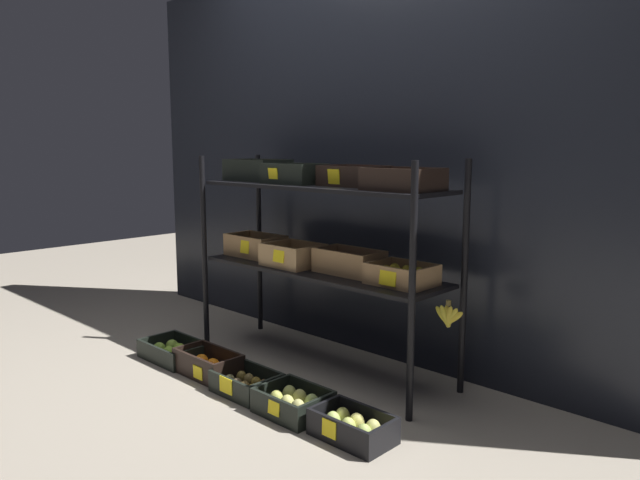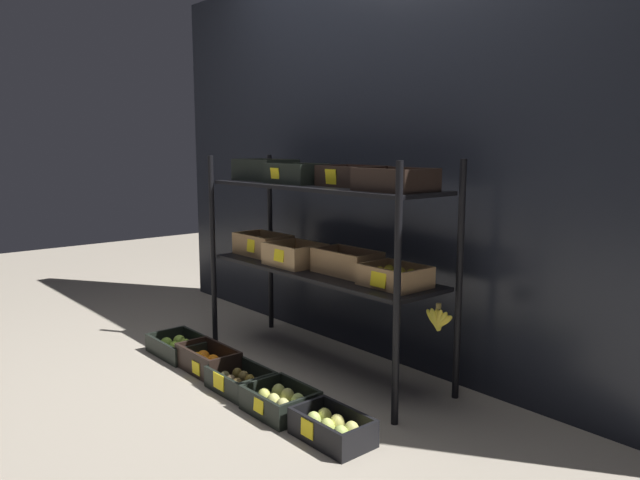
# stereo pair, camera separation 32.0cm
# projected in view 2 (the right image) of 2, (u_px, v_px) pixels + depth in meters

# --- Properties ---
(ground_plane) EXTENTS (10.00, 10.00, 0.00)m
(ground_plane) POSITION_uv_depth(u_px,v_px,m) (320.00, 365.00, 3.38)
(ground_plane) COLOR gray
(storefront_wall) EXTENTS (3.91, 0.12, 2.29)m
(storefront_wall) POSITION_uv_depth(u_px,v_px,m) (375.00, 157.00, 3.47)
(storefront_wall) COLOR black
(storefront_wall) RESTS_ON ground_plane
(display_rack) EXTENTS (1.65, 0.47, 1.15)m
(display_rack) POSITION_uv_depth(u_px,v_px,m) (318.00, 226.00, 3.28)
(display_rack) COLOR black
(display_rack) RESTS_ON ground_plane
(crate_ground_apple_green) EXTENTS (0.38, 0.26, 0.10)m
(crate_ground_apple_green) POSITION_uv_depth(u_px,v_px,m) (180.00, 347.00, 3.56)
(crate_ground_apple_green) COLOR black
(crate_ground_apple_green) RESTS_ON ground_plane
(crate_ground_orange) EXTENTS (0.37, 0.21, 0.13)m
(crate_ground_orange) POSITION_uv_depth(u_px,v_px,m) (208.00, 362.00, 3.29)
(crate_ground_orange) COLOR black
(crate_ground_orange) RESTS_ON ground_plane
(crate_ground_kiwi) EXTENTS (0.32, 0.24, 0.11)m
(crate_ground_kiwi) POSITION_uv_depth(u_px,v_px,m) (240.00, 381.00, 3.04)
(crate_ground_kiwi) COLOR black
(crate_ground_kiwi) RESTS_ON ground_plane
(crate_ground_pear) EXTENTS (0.32, 0.26, 0.12)m
(crate_ground_pear) POSITION_uv_depth(u_px,v_px,m) (280.00, 402.00, 2.78)
(crate_ground_pear) COLOR black
(crate_ground_pear) RESTS_ON ground_plane
(crate_ground_rightmost_pear) EXTENTS (0.34, 0.21, 0.12)m
(crate_ground_rightmost_pear) POSITION_uv_depth(u_px,v_px,m) (332.00, 428.00, 2.52)
(crate_ground_rightmost_pear) COLOR black
(crate_ground_rightmost_pear) RESTS_ON ground_plane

